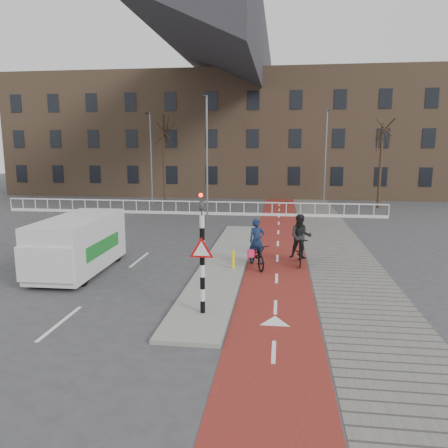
# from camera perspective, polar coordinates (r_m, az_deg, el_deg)

# --- Properties ---
(ground) EXTENTS (120.00, 120.00, 0.00)m
(ground) POSITION_cam_1_polar(r_m,az_deg,el_deg) (14.83, 0.91, -9.19)
(ground) COLOR #38383A
(ground) RESTS_ON ground
(bike_lane) EXTENTS (2.50, 60.00, 0.01)m
(bike_lane) POSITION_cam_1_polar(r_m,az_deg,el_deg) (24.40, 7.09, -1.53)
(bike_lane) COLOR maroon
(bike_lane) RESTS_ON ground
(sidewalk) EXTENTS (3.00, 60.00, 0.01)m
(sidewalk) POSITION_cam_1_polar(r_m,az_deg,el_deg) (24.55, 13.64, -1.67)
(sidewalk) COLOR slate
(sidewalk) RESTS_ON ground
(curb_island) EXTENTS (1.80, 16.00, 0.12)m
(curb_island) POSITION_cam_1_polar(r_m,az_deg,el_deg) (18.69, 0.17, -4.90)
(curb_island) COLOR gray
(curb_island) RESTS_ON ground
(traffic_signal) EXTENTS (0.80, 0.80, 3.68)m
(traffic_signal) POSITION_cam_1_polar(r_m,az_deg,el_deg) (12.43, -2.88, -3.46)
(traffic_signal) COLOR black
(traffic_signal) RESTS_ON curb_island
(bollard) EXTENTS (0.12, 0.12, 0.73)m
(bollard) POSITION_cam_1_polar(r_m,az_deg,el_deg) (17.34, 1.21, -4.65)
(bollard) COLOR yellow
(bollard) RESTS_ON curb_island
(cyclist_near) EXTENTS (1.32, 2.05, 2.01)m
(cyclist_near) POSITION_cam_1_polar(r_m,az_deg,el_deg) (17.83, 4.27, -3.60)
(cyclist_near) COLOR black
(cyclist_near) RESTS_ON bike_lane
(cyclist_far) EXTENTS (0.93, 2.01, 2.12)m
(cyclist_far) POSITION_cam_1_polar(r_m,az_deg,el_deg) (18.55, 9.95, -2.55)
(cyclist_far) COLOR black
(cyclist_far) RESTS_ON bike_lane
(van) EXTENTS (2.12, 5.09, 2.17)m
(van) POSITION_cam_1_polar(r_m,az_deg,el_deg) (18.09, -18.46, -2.40)
(van) COLOR silver
(van) RESTS_ON ground
(railing) EXTENTS (28.00, 0.10, 0.99)m
(railing) POSITION_cam_1_polar(r_m,az_deg,el_deg) (31.93, -4.55, 1.82)
(railing) COLOR silver
(railing) RESTS_ON ground
(townhouse_row) EXTENTS (46.00, 10.00, 15.90)m
(townhouse_row) POSITION_cam_1_polar(r_m,az_deg,el_deg) (46.22, 1.78, 13.74)
(townhouse_row) COLOR #7F6047
(townhouse_row) RESTS_ON ground
(tree_mid) EXTENTS (0.23, 0.23, 7.54)m
(tree_mid) POSITION_cam_1_polar(r_m,az_deg,el_deg) (38.61, -7.83, 8.35)
(tree_mid) COLOR black
(tree_mid) RESTS_ON ground
(tree_right) EXTENTS (0.23, 0.23, 6.68)m
(tree_right) POSITION_cam_1_polar(r_m,az_deg,el_deg) (37.03, 19.75, 7.12)
(tree_right) COLOR black
(tree_right) RESTS_ON ground
(streetlight_near) EXTENTS (0.12, 0.12, 8.03)m
(streetlight_near) POSITION_cam_1_polar(r_m,az_deg,el_deg) (28.25, -2.23, 8.32)
(streetlight_near) COLOR slate
(streetlight_near) RESTS_ON ground
(streetlight_left) EXTENTS (0.12, 0.12, 7.66)m
(streetlight_left) POSITION_cam_1_polar(r_m,az_deg,el_deg) (37.65, -9.48, 8.36)
(streetlight_left) COLOR slate
(streetlight_left) RESTS_ON ground
(streetlight_right) EXTENTS (0.12, 0.12, 7.83)m
(streetlight_right) POSITION_cam_1_polar(r_m,az_deg,el_deg) (36.87, 13.12, 8.33)
(streetlight_right) COLOR slate
(streetlight_right) RESTS_ON ground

